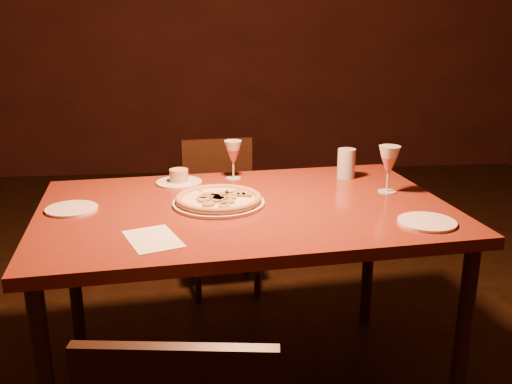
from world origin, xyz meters
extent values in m
plane|color=black|center=(0.00, 0.00, 0.00)|extent=(7.00, 7.00, 0.00)
cube|color=#3A1612|center=(0.00, 3.50, 1.50)|extent=(6.00, 0.04, 3.00)
cube|color=maroon|center=(-0.21, -0.17, 0.82)|extent=(1.66, 1.16, 0.04)
cylinder|color=black|center=(-0.96, 0.19, 0.40)|extent=(0.06, 0.06, 0.79)
cylinder|color=black|center=(0.55, -0.54, 0.40)|extent=(0.06, 0.06, 0.79)
cylinder|color=black|center=(0.46, 0.33, 0.40)|extent=(0.06, 0.06, 0.79)
cube|color=black|center=(-0.25, 0.82, 0.44)|extent=(0.45, 0.45, 0.04)
cube|color=black|center=(-0.27, 1.01, 0.66)|extent=(0.41, 0.07, 0.39)
cylinder|color=black|center=(-0.40, 0.64, 0.21)|extent=(0.04, 0.04, 0.42)
cylinder|color=black|center=(-0.43, 0.97, 0.21)|extent=(0.04, 0.04, 0.42)
cylinder|color=black|center=(-0.07, 0.67, 0.21)|extent=(0.04, 0.04, 0.42)
cylinder|color=black|center=(-0.10, 1.00, 0.21)|extent=(0.04, 0.04, 0.42)
cylinder|color=white|center=(-0.31, -0.15, 0.84)|extent=(0.36, 0.36, 0.01)
cylinder|color=beige|center=(-0.31, -0.15, 0.86)|extent=(0.32, 0.32, 0.01)
torus|color=tan|center=(-0.31, -0.15, 0.86)|extent=(0.33, 0.33, 0.03)
cylinder|color=white|center=(-0.47, 0.16, 0.84)|extent=(0.20, 0.20, 0.01)
cylinder|color=tan|center=(-0.47, 0.16, 0.87)|extent=(0.08, 0.08, 0.05)
cylinder|color=#ADB5BD|center=(0.28, 0.18, 0.90)|extent=(0.08, 0.08, 0.13)
cylinder|color=white|center=(-0.86, -0.16, 0.84)|extent=(0.19, 0.19, 0.01)
cylinder|color=white|center=(0.42, -0.44, 0.84)|extent=(0.20, 0.20, 0.01)
cube|color=white|center=(-0.54, -0.49, 0.84)|extent=(0.22, 0.26, 0.00)
camera|label=1|loc=(-0.38, -2.26, 1.53)|focal=40.00mm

